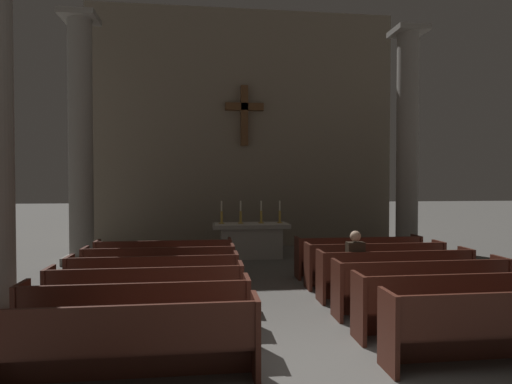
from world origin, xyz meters
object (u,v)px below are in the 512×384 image
at_px(pew_right_row_4, 395,275).
at_px(column_left_second, 81,142).
at_px(pew_left_row_2, 137,316).
at_px(pew_right_row_5, 375,265).
at_px(candlestick_outer_left, 222,216).
at_px(pew_left_row_5, 160,270).
at_px(column_right_second, 407,146).
at_px(pew_left_row_4, 154,281).
at_px(pew_right_row_6, 358,256).
at_px(pew_right_row_1, 503,327).
at_px(candlestick_inner_right, 261,216).
at_px(pew_left_row_3, 147,296).
at_px(pew_right_row_3, 422,287).
at_px(pew_left_row_6, 165,261).
at_px(candlestick_inner_left, 241,216).
at_px(pew_left_row_1, 123,344).
at_px(lone_worshipper, 354,264).
at_px(altar, 251,240).
at_px(pew_right_row_2, 456,304).
at_px(candlestick_outer_right, 280,216).

bearing_deg(pew_right_row_4, column_left_second, 146.81).
bearing_deg(pew_left_row_2, pew_right_row_5, 33.26).
distance_m(pew_left_row_2, candlestick_outer_left, 6.82).
height_order(pew_left_row_5, candlestick_outer_left, candlestick_outer_left).
bearing_deg(column_right_second, column_left_second, 180.00).
xyz_separation_m(pew_left_row_2, pew_left_row_4, (0.00, 1.94, 0.00)).
bearing_deg(column_left_second, pew_right_row_6, -20.43).
bearing_deg(pew_right_row_1, candlestick_inner_right, 104.16).
xyz_separation_m(pew_left_row_3, pew_right_row_1, (4.44, -1.94, 0.00)).
bearing_deg(pew_right_row_3, candlestick_inner_right, 108.72).
bearing_deg(column_right_second, pew_right_row_5, -124.74).
bearing_deg(pew_right_row_6, pew_left_row_6, 180.00).
bearing_deg(candlestick_inner_right, candlestick_outer_left, 180.00).
xyz_separation_m(pew_left_row_3, pew_left_row_6, (0.00, 2.91, 0.00)).
bearing_deg(candlestick_inner_left, column_left_second, -177.53).
relative_size(pew_left_row_1, pew_right_row_6, 1.00).
height_order(pew_left_row_5, pew_right_row_3, same).
distance_m(pew_left_row_3, candlestick_outer_left, 5.88).
distance_m(candlestick_outer_left, candlestick_inner_left, 0.55).
bearing_deg(lone_worshipper, pew_left_row_5, 165.62).
distance_m(pew_right_row_4, column_left_second, 8.71).
height_order(candlestick_outer_left, lone_worshipper, candlestick_outer_left).
relative_size(pew_left_row_1, pew_left_row_6, 1.00).
bearing_deg(candlestick_inner_right, lone_worshipper, -76.49).
relative_size(pew_right_row_1, pew_right_row_6, 1.00).
xyz_separation_m(pew_right_row_3, column_right_second, (2.45, 5.48, 2.81)).
height_order(pew_left_row_1, altar, altar).
bearing_deg(column_right_second, pew_left_row_4, -146.81).
distance_m(pew_right_row_2, pew_right_row_5, 2.91).
bearing_deg(pew_left_row_5, column_right_second, 27.17).
bearing_deg(pew_left_row_5, pew_right_row_5, 0.00).
xyz_separation_m(pew_left_row_1, pew_left_row_4, (0.00, 2.91, 0.00)).
height_order(pew_left_row_6, candlestick_outer_left, candlestick_outer_left).
bearing_deg(pew_left_row_1, pew_left_row_2, 90.00).
bearing_deg(pew_right_row_6, column_left_second, 159.57).
relative_size(pew_left_row_3, pew_right_row_5, 1.00).
xyz_separation_m(pew_left_row_1, pew_left_row_5, (0.00, 3.88, 0.00)).
height_order(pew_right_row_6, altar, altar).
bearing_deg(candlestick_outer_right, lone_worshipper, -83.03).
bearing_deg(altar, pew_right_row_3, -68.61).
relative_size(pew_left_row_2, column_left_second, 0.44).
bearing_deg(pew_left_row_1, pew_right_row_4, 33.26).
distance_m(pew_left_row_5, pew_left_row_6, 0.97).
relative_size(pew_left_row_1, column_left_second, 0.44).
bearing_deg(pew_right_row_5, pew_right_row_4, -90.00).
height_order(altar, candlestick_outer_left, candlestick_outer_left).
height_order(pew_left_row_3, pew_left_row_4, same).
bearing_deg(pew_left_row_1, pew_left_row_5, 90.00).
bearing_deg(pew_right_row_1, altar, 106.27).
bearing_deg(candlestick_inner_right, pew_right_row_5, -62.74).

